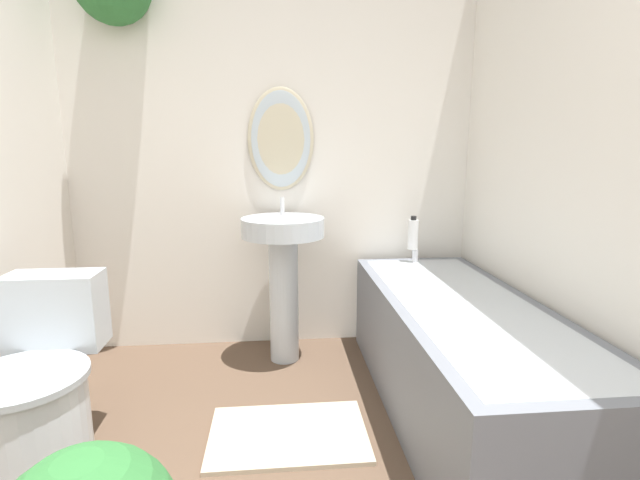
% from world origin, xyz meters
% --- Properties ---
extents(wall_back, '(2.46, 0.39, 2.40)m').
position_xyz_m(wall_back, '(-0.12, 2.61, 1.32)').
color(wall_back, silver).
rests_on(wall_back, ground_plane).
extents(wall_right, '(0.06, 2.72, 2.40)m').
position_xyz_m(wall_right, '(1.20, 1.30, 1.20)').
color(wall_right, silver).
rests_on(wall_right, ground_plane).
extents(toilet, '(0.44, 0.60, 0.70)m').
position_xyz_m(toilet, '(-0.89, 1.48, 0.28)').
color(toilet, silver).
rests_on(toilet, ground_plane).
extents(pedestal_sink, '(0.45, 0.45, 0.92)m').
position_xyz_m(pedestal_sink, '(0.04, 2.33, 0.58)').
color(pedestal_sink, silver).
rests_on(pedestal_sink, ground_plane).
extents(bathtub, '(0.66, 1.70, 0.61)m').
position_xyz_m(bathtub, '(0.82, 1.70, 0.28)').
color(bathtub, slate).
rests_on(bathtub, ground_plane).
extents(shampoo_bottle, '(0.06, 0.06, 0.20)m').
position_xyz_m(shampoo_bottle, '(0.81, 2.45, 0.70)').
color(shampoo_bottle, white).
rests_on(shampoo_bottle, bathtub).
extents(bath_mat, '(0.66, 0.44, 0.02)m').
position_xyz_m(bath_mat, '(0.04, 1.59, 0.01)').
color(bath_mat, '#B7A88E').
rests_on(bath_mat, ground_plane).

